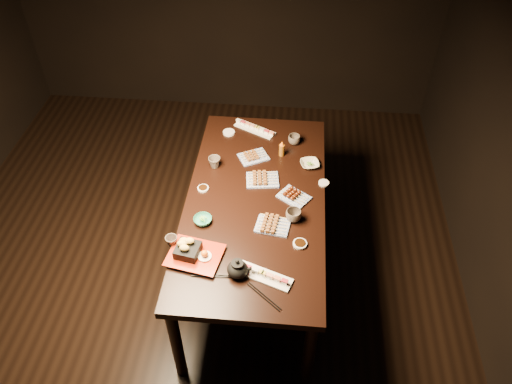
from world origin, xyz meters
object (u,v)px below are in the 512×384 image
tempura_tray (194,251)px  yakitori_plate_left (253,155)px  teacup_near_left (172,241)px  teacup_far_right (294,140)px  yakitori_plate_center (262,178)px  teacup_mid_right (294,215)px  teapot (237,268)px  sushi_platter_far (255,128)px  condiment_bottle (282,148)px  dining_table (255,237)px  yakitori_plate_right (273,224)px  teacup_far_left (215,162)px  sushi_platter_near (263,274)px  edamame_bowl_cream (310,164)px  edamame_bowl_green (203,220)px

tempura_tray → yakitori_plate_left: bearing=85.2°
teacup_near_left → teacup_far_right: teacup_far_right is taller
yakitori_plate_center → teacup_mid_right: 0.41m
yakitori_plate_center → teapot: bearing=-102.8°
sushi_platter_far → condiment_bottle: (0.22, -0.28, 0.04)m
tempura_tray → teacup_far_right: tempura_tray is taller
teacup_near_left → condiment_bottle: 1.08m
teacup_near_left → teapot: bearing=-23.2°
teacup_mid_right → dining_table: bearing=148.2°
yakitori_plate_right → yakitori_plate_left: 0.67m
yakitori_plate_right → teacup_mid_right: bearing=37.9°
dining_table → yakitori_plate_center: size_ratio=8.33×
teacup_far_right → condiment_bottle: size_ratio=0.72×
teacup_far_left → condiment_bottle: (0.46, 0.17, 0.02)m
sushi_platter_near → yakitori_plate_left: yakitori_plate_left is taller
edamame_bowl_cream → tempura_tray: size_ratio=0.42×
dining_table → edamame_bowl_green: bearing=-132.3°
sushi_platter_far → condiment_bottle: 0.36m
edamame_bowl_cream → teacup_near_left: (-0.80, -0.80, 0.02)m
tempura_tray → condiment_bottle: size_ratio=2.51×
yakitori_plate_center → teapot: size_ratio=1.54×
edamame_bowl_green → sushi_platter_far: bearing=76.7°
yakitori_plate_right → teapot: (-0.17, -0.38, 0.03)m
dining_table → teacup_far_right: teacup_far_right is taller
edamame_bowl_green → teapot: bearing=-55.1°
dining_table → tempura_tray: size_ratio=5.87×
yakitori_plate_center → yakitori_plate_left: (-0.08, 0.24, -0.00)m
yakitori_plate_left → dining_table: bearing=-110.9°
dining_table → sushi_platter_near: 0.73m
yakitori_plate_left → tempura_tray: bearing=-133.2°
tempura_tray → yakitori_plate_center: bearing=74.5°
sushi_platter_far → edamame_bowl_green: bearing=104.2°
edamame_bowl_green → sushi_platter_near: bearing=-43.1°
yakitori_plate_center → teacup_far_right: size_ratio=2.44×
teacup_far_right → teapot: (-0.27, -1.22, 0.02)m
edamame_bowl_cream → teacup_far_left: bearing=-174.0°
teacup_far_left → condiment_bottle: size_ratio=0.69×
dining_table → yakitori_plate_center: bearing=91.1°
sushi_platter_near → yakitori_plate_center: 0.79m
yakitori_plate_right → sushi_platter_far: bearing=110.0°
yakitori_plate_left → condiment_bottle: (0.20, 0.05, 0.04)m
yakitori_plate_center → teacup_far_left: (-0.34, 0.12, 0.01)m
teacup_mid_right → teapot: (-0.30, -0.45, 0.02)m
yakitori_plate_left → condiment_bottle: condiment_bottle is taller
yakitori_plate_center → teacup_far_right: 0.47m
sushi_platter_far → teapot: size_ratio=2.32×
edamame_bowl_green → edamame_bowl_cream: edamame_bowl_green is taller
yakitori_plate_center → yakitori_plate_right: size_ratio=1.06×
yakitori_plate_center → teacup_near_left: (-0.49, -0.61, 0.01)m
teacup_far_left → sushi_platter_near: bearing=-65.7°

